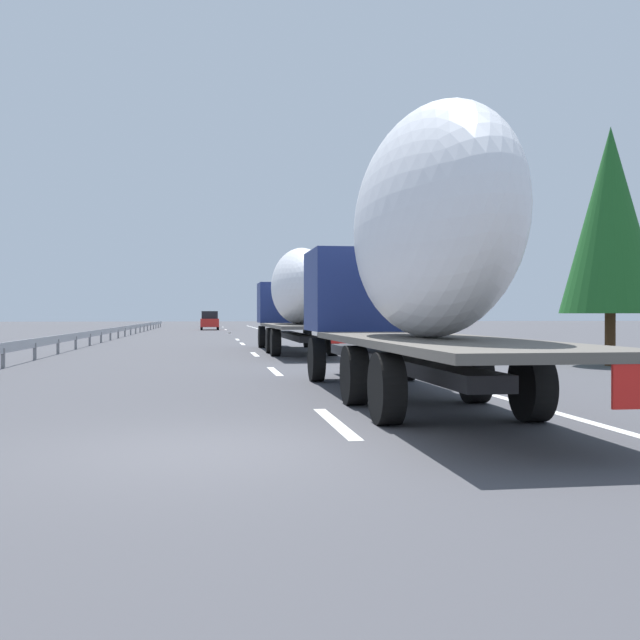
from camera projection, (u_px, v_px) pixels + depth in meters
ground_plane at (209, 339)px, 48.30m from camera, size 260.00×260.00×0.00m
lane_stripe_0 at (335, 423)px, 10.98m from camera, size 3.20×0.20×0.01m
lane_stripe_1 at (275, 371)px, 20.94m from camera, size 3.20×0.20×0.01m
lane_stripe_2 at (255, 354)px, 29.90m from camera, size 3.20×0.20×0.01m
lane_stripe_3 at (242, 344)px, 40.73m from camera, size 3.20×0.20×0.01m
lane_stripe_4 at (237, 340)px, 47.71m from camera, size 3.20×0.20×0.01m
lane_stripe_5 at (230, 333)px, 64.84m from camera, size 3.20×0.20×0.01m
lane_stripe_6 at (230, 333)px, 65.18m from camera, size 3.20×0.20×0.01m
lane_stripe_7 at (226, 330)px, 79.20m from camera, size 3.20×0.20×0.01m
lane_stripe_8 at (223, 327)px, 96.13m from camera, size 3.20×0.20×0.01m
edge_line_right at (286, 337)px, 54.05m from camera, size 110.00×0.20×0.01m
truck_lead at (296, 294)px, 31.31m from camera, size 13.98×2.55×4.23m
truck_trailing at (413, 251)px, 13.47m from camera, size 13.01×2.55×4.98m
car_red_compact at (210, 321)px, 78.28m from camera, size 4.66×1.89×1.94m
car_black_suv at (209, 319)px, 100.63m from camera, size 4.39×1.75×1.90m
road_sign at (318, 303)px, 46.58m from camera, size 0.10×0.90×3.31m
tree_0 at (610, 220)px, 23.28m from camera, size 3.07×3.07×7.41m
tree_1 at (396, 283)px, 53.09m from camera, size 2.84×2.84×6.08m
tree_2 at (288, 298)px, 98.19m from camera, size 3.13×3.13×5.99m
guardrail_median at (118, 330)px, 50.38m from camera, size 94.00×0.10×0.76m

